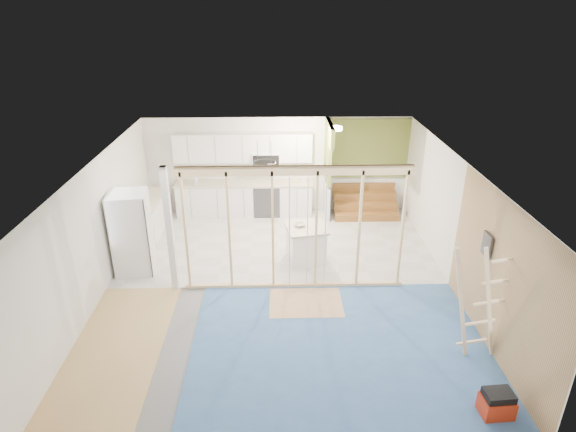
{
  "coord_description": "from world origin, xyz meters",
  "views": [
    {
      "loc": [
        -0.05,
        -8.37,
        5.33
      ],
      "look_at": [
        0.19,
        0.6,
        1.32
      ],
      "focal_mm": 30.0,
      "sensor_mm": 36.0,
      "label": 1
    }
  ],
  "objects_px": {
    "toolbox": "(497,404)",
    "ladder": "(479,303)",
    "island": "(306,244)",
    "fridge": "(132,233)"
  },
  "relations": [
    {
      "from": "island",
      "to": "ladder",
      "type": "xyz_separation_m",
      "value": [
        2.5,
        -3.26,
        0.61
      ]
    },
    {
      "from": "toolbox",
      "to": "ladder",
      "type": "distance_m",
      "value": 1.49
    },
    {
      "from": "fridge",
      "to": "ladder",
      "type": "height_order",
      "value": "ladder"
    },
    {
      "from": "island",
      "to": "ladder",
      "type": "relative_size",
      "value": 0.49
    },
    {
      "from": "ladder",
      "to": "island",
      "type": "bearing_deg",
      "value": 130.14
    },
    {
      "from": "toolbox",
      "to": "island",
      "type": "bearing_deg",
      "value": 114.33
    },
    {
      "from": "fridge",
      "to": "toolbox",
      "type": "relative_size",
      "value": 3.94
    },
    {
      "from": "toolbox",
      "to": "ladder",
      "type": "height_order",
      "value": "ladder"
    },
    {
      "from": "fridge",
      "to": "ladder",
      "type": "bearing_deg",
      "value": -32.52
    },
    {
      "from": "island",
      "to": "ladder",
      "type": "distance_m",
      "value": 4.15
    }
  ]
}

